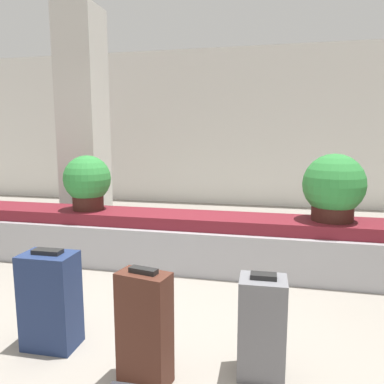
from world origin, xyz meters
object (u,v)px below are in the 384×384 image
at_px(suitcase_1, 145,328).
at_px(potted_plant_1, 334,188).
at_px(potted_plant_2, 87,182).
at_px(pillar, 84,125).
at_px(suitcase_4, 50,300).
at_px(traveler_0, 96,161).
at_px(suitcase_2, 262,327).

relative_size(suitcase_1, potted_plant_1, 1.04).
bearing_deg(potted_plant_2, pillar, 119.29).
distance_m(suitcase_4, potted_plant_2, 1.99).
height_order(pillar, potted_plant_2, pillar).
relative_size(suitcase_4, traveler_0, 0.42).
bearing_deg(suitcase_4, suitcase_2, -0.93).
height_order(suitcase_2, potted_plant_2, potted_plant_2).
xyz_separation_m(pillar, suitcase_4, (1.21, -2.79, -1.26)).
bearing_deg(potted_plant_1, suitcase_4, -138.56).
height_order(suitcase_1, suitcase_4, suitcase_1).
distance_m(pillar, potted_plant_1, 3.48).
height_order(suitcase_1, suitcase_2, suitcase_1).
bearing_deg(suitcase_1, potted_plant_2, 136.86).
height_order(suitcase_1, traveler_0, traveler_0).
relative_size(potted_plant_1, potted_plant_2, 1.08).
bearing_deg(suitcase_4, potted_plant_2, 109.07).
bearing_deg(suitcase_1, pillar, 134.99).
distance_m(potted_plant_1, traveler_0, 4.48).
xyz_separation_m(suitcase_1, suitcase_4, (-0.77, 0.22, -0.01)).
bearing_deg(suitcase_4, pillar, 112.52).
bearing_deg(potted_plant_1, pillar, 163.59).
bearing_deg(pillar, suitcase_2, -46.43).
height_order(suitcase_1, potted_plant_1, potted_plant_1).
bearing_deg(potted_plant_1, traveler_0, 148.34).
bearing_deg(suitcase_1, potted_plant_1, 69.23).
bearing_deg(pillar, suitcase_1, -56.67).
bearing_deg(traveler_0, potted_plant_2, -104.68).
distance_m(potted_plant_1, potted_plant_2, 2.72).
height_order(suitcase_4, potted_plant_2, potted_plant_2).
xyz_separation_m(suitcase_4, traveler_0, (-1.75, 4.17, 0.65)).
bearing_deg(suitcase_1, suitcase_4, 175.47).
height_order(suitcase_4, potted_plant_1, potted_plant_1).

